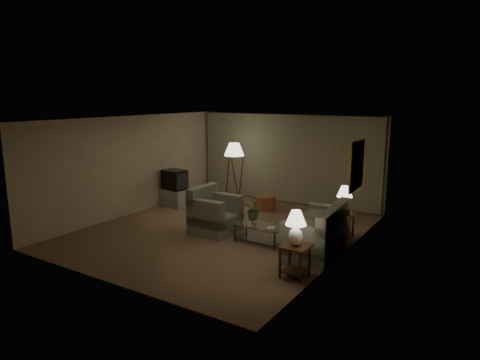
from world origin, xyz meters
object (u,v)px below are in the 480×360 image
Objects in this scene: side_table_far at (343,221)px; ottoman at (265,203)px; table_lamp_far at (345,197)px; side_table_near at (295,256)px; tv_cabinet at (175,197)px; sofa at (316,234)px; coffee_table at (260,231)px; armchair at (216,215)px; floor_lamp at (234,172)px; crt_tv at (175,180)px; table_lamp_near at (296,225)px; vase at (254,221)px.

ottoman is at bearing 156.09° from side_table_far.
side_table_near is at bearing -90.00° from table_lamp_far.
ottoman is at bearing 32.05° from tv_cabinet.
sofa is 1.76× the size of coffee_table.
table_lamp_far reaches higher than armchair.
sofa is at bearing 4.41° from coffee_table.
armchair is at bearing 153.74° from side_table_near.
floor_lamp reaches higher than ottoman.
coffee_table is 1.53× the size of crt_tv.
vase is at bearing 141.93° from table_lamp_near.
sofa is 1.36m from side_table_near.
crt_tv is (-5.20, 2.74, -0.19)m from table_lamp_near.
sofa is 1.26m from side_table_far.
tv_cabinet is 1.92m from floor_lamp.
sofa is at bearing -6.60° from crt_tv.
floor_lamp reaches higher than crt_tv.
side_table_near is at bearing 1.64° from sofa.
tv_cabinet is 3.91m from vase.
ottoman is at bearing -138.39° from sofa.
sofa is at bearing -96.84° from table_lamp_far.
sofa is 3.33× the size of side_table_far.
coffee_table is (-1.45, -1.35, -0.69)m from table_lamp_far.
side_table_far reaches higher than vase.
coffee_table is at bearing -12.86° from tv_cabinet.
table_lamp_far reaches higher than side_table_near.
vase is at bearing 180.00° from coffee_table.
ottoman is (-0.01, 2.47, -0.23)m from armchair.
side_table_near is 0.97× the size of table_lamp_far.
floor_lamp is (1.35, 1.16, 0.72)m from tv_cabinet.
table_lamp_near is 0.35× the size of floor_lamp.
table_lamp_near reaches higher than armchair.
armchair is (-2.56, -0.01, 0.02)m from sofa.
armchair is 2.86m from tv_cabinet.
side_table_far is at bearing -18.69° from floor_lamp.
tv_cabinet is at bearing 152.19° from table_lamp_near.
floor_lamp is (1.35, 1.16, 0.18)m from crt_tv.
ottoman is at bearing 125.56° from table_lamp_near.
coffee_table is at bearing 139.16° from table_lamp_near.
sofa is at bearing 96.34° from table_lamp_near.
crt_tv is at bearing 60.06° from armchair.
table_lamp_near is at bearing -90.00° from side_table_far.
armchair is 2.88m from crt_tv.
armchair reaches higher than vase.
tv_cabinet is (-5.20, 0.14, -0.14)m from side_table_far.
floor_lamp is 12.53× the size of vase.
floor_lamp reaches higher than tv_cabinet.
table_lamp_near is (2.71, -1.34, 0.55)m from armchair.
crt_tv reaches higher than vase.
floor_lamp reaches higher than sofa.
table_lamp_near is 5.49m from floor_lamp.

